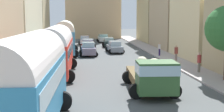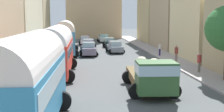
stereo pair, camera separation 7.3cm
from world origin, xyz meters
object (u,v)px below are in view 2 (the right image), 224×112
object	(u,v)px
parked_bus_1	(55,49)
car_0	(115,47)
car_3	(89,49)
pedestrian_2	(176,53)
cargo_truck_0	(151,75)
parked_bus_0	(25,79)
pedestrian_1	(199,62)
car_4	(88,44)
parked_bus_2	(65,36)
car_2	(104,38)
car_1	(109,42)
car_5	(85,40)
pedestrian_0	(160,49)

from	to	relation	value
parked_bus_1	car_0	world-z (taller)	parked_bus_1
car_3	pedestrian_2	bearing A→B (deg)	-39.15
parked_bus_1	cargo_truck_0	size ratio (longest dim) A/B	1.36
parked_bus_0	pedestrian_1	world-z (taller)	parked_bus_0
cargo_truck_0	car_4	bearing A→B (deg)	97.25
parked_bus_1	parked_bus_2	size ratio (longest dim) A/B	1.06
parked_bus_1	car_2	bearing A→B (deg)	78.96
car_1	car_0	bearing A→B (deg)	-89.43
parked_bus_0	car_5	xyz separation A→B (m)	(2.85, 38.99, -1.50)
car_0	pedestrian_1	world-z (taller)	pedestrian_1
parked_bus_0	pedestrian_1	bearing A→B (deg)	44.36
pedestrian_2	car_3	bearing A→B (deg)	140.85
parked_bus_2	parked_bus_1	bearing A→B (deg)	-90.48
car_0	pedestrian_0	xyz separation A→B (m)	(4.83, -4.56, 0.22)
parked_bus_2	car_5	size ratio (longest dim) A/B	2.32
parked_bus_1	parked_bus_0	bearing A→B (deg)	-90.84
car_4	cargo_truck_0	bearing A→B (deg)	-82.75
car_5	parked_bus_1	bearing A→B (deg)	-95.70
cargo_truck_0	car_3	xyz separation A→B (m)	(-3.49, 18.56, -0.35)
car_2	car_5	bearing A→B (deg)	-128.93
parked_bus_0	parked_bus_2	size ratio (longest dim) A/B	0.97
car_4	car_3	bearing A→B (deg)	-91.15
car_1	pedestrian_1	distance (m)	23.62
car_1	pedestrian_0	size ratio (longest dim) A/B	2.16
parked_bus_2	pedestrian_2	distance (m)	14.01
car_2	pedestrian_1	distance (m)	31.96
car_1	car_5	world-z (taller)	car_5
parked_bus_0	car_0	size ratio (longest dim) A/B	2.01
car_0	pedestrian_0	distance (m)	6.65
car_1	pedestrian_2	bearing A→B (deg)	-73.29
parked_bus_1	pedestrian_2	distance (m)	12.68
parked_bus_2	cargo_truck_0	bearing A→B (deg)	-72.07
car_1	car_5	distance (m)	5.65
cargo_truck_0	pedestrian_0	world-z (taller)	cargo_truck_0
car_1	car_4	distance (m)	4.24
pedestrian_1	pedestrian_2	world-z (taller)	pedestrian_2
car_2	car_4	xyz separation A→B (m)	(-2.97, -11.15, -0.01)
pedestrian_1	cargo_truck_0	bearing A→B (deg)	-132.14
cargo_truck_0	car_2	bearing A→B (deg)	90.56
parked_bus_1	pedestrian_1	world-z (taller)	parked_bus_1
parked_bus_0	cargo_truck_0	bearing A→B (deg)	41.14
parked_bus_1	car_2	world-z (taller)	parked_bus_1
parked_bus_0	parked_bus_2	xyz separation A→B (m)	(0.29, 25.20, 0.09)
parked_bus_2	car_4	distance (m)	7.59
parked_bus_2	car_1	size ratio (longest dim) A/B	2.51
parked_bus_2	car_2	bearing A→B (deg)	71.73
parked_bus_0	cargo_truck_0	size ratio (longest dim) A/B	1.24
car_4	pedestrian_0	xyz separation A→B (m)	(8.18, -9.37, 0.24)
car_2	pedestrian_2	distance (m)	26.49
car_2	car_3	world-z (taller)	car_3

